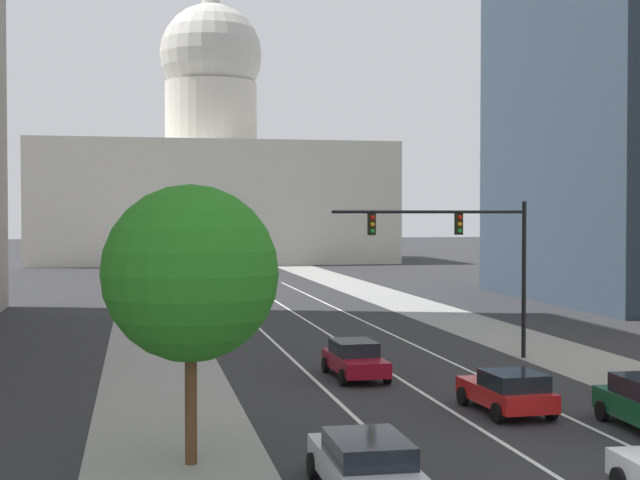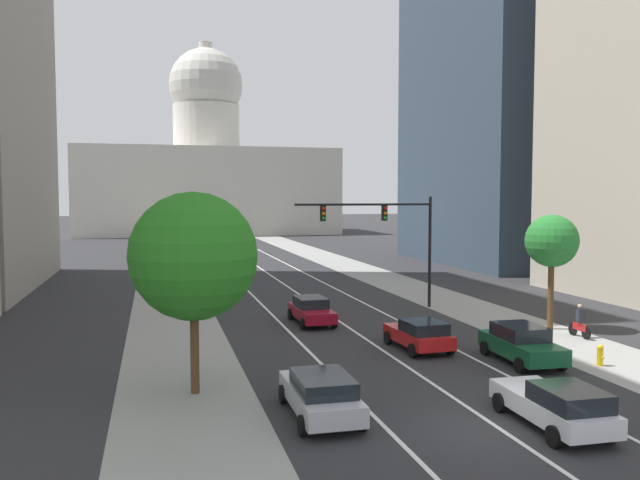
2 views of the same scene
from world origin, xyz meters
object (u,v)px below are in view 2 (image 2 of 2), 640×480
object	(u,v)px
car_silver	(321,394)
capitol_building	(207,175)
car_crimson	(311,310)
street_tree_near_right	(552,242)
car_green	(521,343)
traffic_signal_mast	(389,228)
car_white	(556,404)
street_tree_mid_left	(194,256)
cyclist	(580,321)
car_red	(420,334)
fire_hydrant	(600,355)

from	to	relation	value
car_silver	capitol_building	bearing A→B (deg)	-2.22
car_crimson	street_tree_near_right	size ratio (longest dim) A/B	0.73
car_green	car_silver	xyz separation A→B (m)	(-10.17, -4.68, -0.05)
traffic_signal_mast	car_white	bearing A→B (deg)	-96.75
capitol_building	street_tree_mid_left	bearing A→B (deg)	-94.78
car_green	street_tree_mid_left	size ratio (longest dim) A/B	0.63
traffic_signal_mast	car_green	bearing A→B (deg)	-86.67
street_tree_mid_left	car_green	bearing A→B (deg)	4.31
car_white	cyclist	xyz separation A→B (m)	(8.98, 11.16, 0.09)
car_red	street_tree_near_right	distance (m)	10.03
fire_hydrant	cyclist	world-z (taller)	cyclist
car_green	car_red	size ratio (longest dim) A/B	1.11
cyclist	street_tree_near_right	distance (m)	4.53
car_green	cyclist	xyz separation A→B (m)	(5.58, 3.65, 0.02)
traffic_signal_mast	cyclist	world-z (taller)	traffic_signal_mast
capitol_building	car_green	distance (m)	105.82
car_green	car_silver	bearing A→B (deg)	117.00
car_silver	traffic_signal_mast	world-z (taller)	traffic_signal_mast
car_silver	street_tree_mid_left	xyz separation A→B (m)	(-3.81, 3.63, 4.24)
fire_hydrant	car_crimson	bearing A→B (deg)	128.80
capitol_building	cyclist	bearing A→B (deg)	-84.00
car_crimson	traffic_signal_mast	distance (m)	8.22
street_tree_near_right	car_red	bearing A→B (deg)	-162.56
car_crimson	traffic_signal_mast	bearing A→B (deg)	-60.41
car_red	cyclist	world-z (taller)	cyclist
car_white	car_red	bearing A→B (deg)	1.18
capitol_building	traffic_signal_mast	world-z (taller)	capitol_building
cyclist	street_tree_mid_left	size ratio (longest dim) A/B	0.23
capitol_building	fire_hydrant	size ratio (longest dim) A/B	53.24
car_crimson	capitol_building	bearing A→B (deg)	-2.08
car_crimson	street_tree_near_right	distance (m)	13.66
street_tree_mid_left	traffic_signal_mast	bearing A→B (deg)	49.25
traffic_signal_mast	cyclist	bearing A→B (deg)	-58.76
car_silver	cyclist	size ratio (longest dim) A/B	2.75
car_silver	street_tree_near_right	size ratio (longest dim) A/B	0.76
car_red	car_white	bearing A→B (deg)	177.23
car_silver	street_tree_mid_left	distance (m)	6.76
capitol_building	car_silver	xyz separation A→B (m)	(-5.08, -109.84, -10.69)
car_green	car_crimson	xyz separation A→B (m)	(-6.78, 10.68, -0.06)
street_tree_mid_left	cyclist	bearing A→B (deg)	13.51
capitol_building	fire_hydrant	bearing A→B (deg)	-85.70
car_red	street_tree_near_right	world-z (taller)	street_tree_near_right
car_crimson	fire_hydrant	size ratio (longest dim) A/B	5.01
car_green	street_tree_mid_left	xyz separation A→B (m)	(-13.97, -1.05, 4.19)
capitol_building	car_silver	distance (m)	110.48
car_crimson	street_tree_mid_left	world-z (taller)	street_tree_mid_left
cyclist	car_silver	bearing A→B (deg)	116.34
capitol_building	car_crimson	bearing A→B (deg)	-91.03
car_crimson	cyclist	world-z (taller)	cyclist
capitol_building	fire_hydrant	xyz separation A→B (m)	(8.00, -106.54, -11.01)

